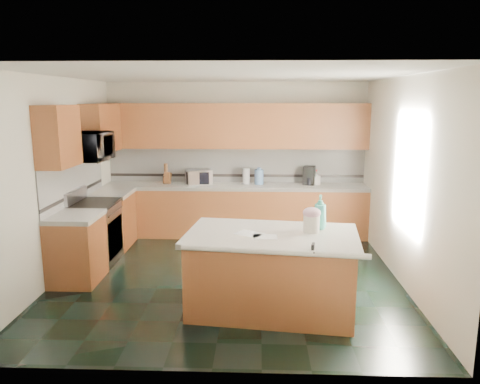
{
  "coord_description": "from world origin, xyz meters",
  "views": [
    {
      "loc": [
        0.4,
        -6.08,
        2.41
      ],
      "look_at": [
        0.15,
        0.35,
        1.12
      ],
      "focal_mm": 35.0,
      "sensor_mm": 36.0,
      "label": 1
    }
  ],
  "objects_px": {
    "toaster_oven": "(199,177)",
    "coffee_maker": "(309,175)",
    "knife_block": "(167,178)",
    "treat_jar": "(311,224)",
    "island_top": "(272,236)",
    "soap_bottle_island": "(320,212)",
    "island_base": "(271,274)"
  },
  "relations": [
    {
      "from": "treat_jar",
      "to": "toaster_oven",
      "type": "distance_m",
      "value": 3.41
    },
    {
      "from": "treat_jar",
      "to": "soap_bottle_island",
      "type": "bearing_deg",
      "value": 59.29
    },
    {
      "from": "soap_bottle_island",
      "to": "coffee_maker",
      "type": "relative_size",
      "value": 1.23
    },
    {
      "from": "knife_block",
      "to": "toaster_oven",
      "type": "distance_m",
      "value": 0.56
    },
    {
      "from": "treat_jar",
      "to": "island_top",
      "type": "bearing_deg",
      "value": -164.1
    },
    {
      "from": "island_top",
      "to": "knife_block",
      "type": "xyz_separation_m",
      "value": [
        -1.77,
        3.05,
        0.13
      ]
    },
    {
      "from": "island_base",
      "to": "knife_block",
      "type": "height_order",
      "value": "knife_block"
    },
    {
      "from": "island_base",
      "to": "coffee_maker",
      "type": "relative_size",
      "value": 5.57
    },
    {
      "from": "toaster_oven",
      "to": "coffee_maker",
      "type": "xyz_separation_m",
      "value": [
        1.95,
        0.03,
        0.04
      ]
    },
    {
      "from": "treat_jar",
      "to": "knife_block",
      "type": "distance_m",
      "value": 3.72
    },
    {
      "from": "coffee_maker",
      "to": "knife_block",
      "type": "bearing_deg",
      "value": -164.35
    },
    {
      "from": "knife_block",
      "to": "treat_jar",
      "type": "bearing_deg",
      "value": -37.66
    },
    {
      "from": "treat_jar",
      "to": "coffee_maker",
      "type": "bearing_deg",
      "value": 91.85
    },
    {
      "from": "toaster_oven",
      "to": "treat_jar",
      "type": "bearing_deg",
      "value": -80.47
    },
    {
      "from": "toaster_oven",
      "to": "coffee_maker",
      "type": "bearing_deg",
      "value": -18.66
    },
    {
      "from": "soap_bottle_island",
      "to": "island_base",
      "type": "bearing_deg",
      "value": -148.35
    },
    {
      "from": "island_top",
      "to": "soap_bottle_island",
      "type": "xyz_separation_m",
      "value": [
        0.56,
        0.21,
        0.23
      ]
    },
    {
      "from": "knife_block",
      "to": "coffee_maker",
      "type": "height_order",
      "value": "coffee_maker"
    },
    {
      "from": "soap_bottle_island",
      "to": "coffee_maker",
      "type": "xyz_separation_m",
      "value": [
        0.18,
        2.87,
        -0.04
      ]
    },
    {
      "from": "island_top",
      "to": "coffee_maker",
      "type": "bearing_deg",
      "value": 83.4
    },
    {
      "from": "knife_block",
      "to": "toaster_oven",
      "type": "relative_size",
      "value": 0.47
    },
    {
      "from": "soap_bottle_island",
      "to": "coffee_maker",
      "type": "bearing_deg",
      "value": 97.53
    },
    {
      "from": "coffee_maker",
      "to": "soap_bottle_island",
      "type": "bearing_deg",
      "value": -78.57
    },
    {
      "from": "toaster_oven",
      "to": "coffee_maker",
      "type": "height_order",
      "value": "coffee_maker"
    },
    {
      "from": "island_top",
      "to": "coffee_maker",
      "type": "height_order",
      "value": "coffee_maker"
    },
    {
      "from": "island_base",
      "to": "coffee_maker",
      "type": "xyz_separation_m",
      "value": [
        0.74,
        3.08,
        0.65
      ]
    },
    {
      "from": "knife_block",
      "to": "toaster_oven",
      "type": "bearing_deg",
      "value": 15.67
    },
    {
      "from": "treat_jar",
      "to": "coffee_maker",
      "type": "height_order",
      "value": "coffee_maker"
    },
    {
      "from": "soap_bottle_island",
      "to": "toaster_oven",
      "type": "distance_m",
      "value": 3.35
    },
    {
      "from": "island_top",
      "to": "knife_block",
      "type": "distance_m",
      "value": 3.53
    },
    {
      "from": "island_top",
      "to": "soap_bottle_island",
      "type": "height_order",
      "value": "soap_bottle_island"
    },
    {
      "from": "soap_bottle_island",
      "to": "toaster_oven",
      "type": "bearing_deg",
      "value": 133.0
    }
  ]
}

